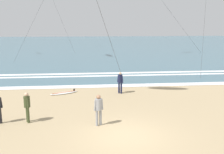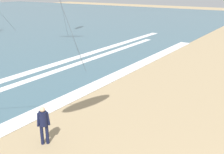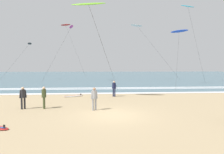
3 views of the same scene
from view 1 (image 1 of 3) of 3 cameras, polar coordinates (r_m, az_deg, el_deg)
The scene contains 9 objects.
ground_plane at distance 12.17m, azimuth 3.04°, elevation -12.81°, with size 160.00×160.00×0.00m, color tan.
ocean_surface at distance 65.58m, azimuth -4.14°, elevation 7.13°, with size 140.00×90.00×0.01m, color #476B7A.
wave_foam_shoreline at distance 21.48m, azimuth 0.62°, elevation -1.93°, with size 45.92×1.06×0.01m, color white.
wave_foam_mid_break at distance 25.55m, azimuth -3.56°, elevation 0.23°, with size 47.46×0.67×0.01m, color white.
wave_foam_outer_break at distance 27.09m, azimuth 1.58°, elevation 0.89°, with size 51.73×0.82×0.01m, color white.
surfer_foreground_main at distance 18.98m, azimuth 1.81°, elevation -0.81°, with size 0.44×0.40×1.60m.
surfer_left_far at distance 13.00m, azimuth -2.96°, elevation -6.67°, with size 0.51×0.32×1.60m.
surfer_mid_group at distance 14.10m, azimuth -18.20°, elevation -5.79°, with size 0.32×0.50×1.60m.
surfboard_foreground_flat at distance 19.46m, azimuth -10.57°, elevation -3.46°, with size 2.16×1.43×0.25m.
Camera 1 is at (-1.71, -10.96, 5.02)m, focal length 41.51 mm.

